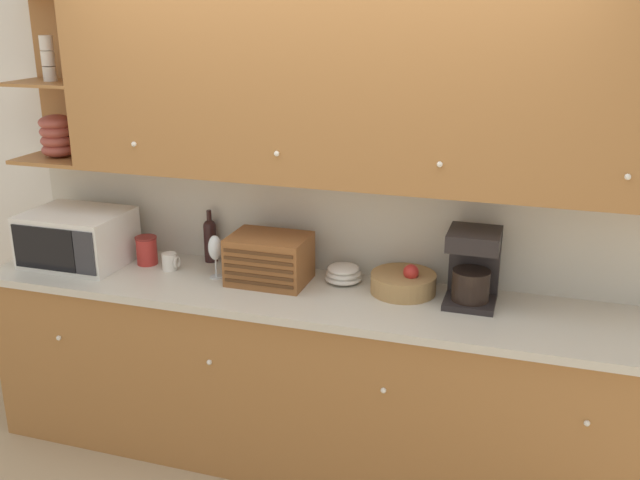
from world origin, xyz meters
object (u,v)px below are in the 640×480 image
at_px(mug, 170,261).
at_px(wine_bottle, 210,238).
at_px(wine_glass, 215,249).
at_px(microwave, 78,238).
at_px(fruit_basket, 404,283).
at_px(bread_box, 269,259).
at_px(coffee_maker, 473,266).
at_px(bowl_stack_on_counter, 343,274).
at_px(storage_canister, 147,250).

xyz_separation_m(mug, wine_bottle, (0.15, 0.19, 0.09)).
bearing_deg(wine_glass, microwave, -178.07).
bearing_deg(mug, fruit_basket, 3.23).
bearing_deg(microwave, wine_glass, 1.93).
relative_size(wine_bottle, bread_box, 0.74).
bearing_deg(fruit_basket, bread_box, -174.41).
distance_m(wine_glass, coffee_maker, 1.29).
distance_m(wine_bottle, bread_box, 0.46).
xyz_separation_m(wine_glass, bread_box, (0.28, 0.03, -0.03)).
xyz_separation_m(wine_glass, coffee_maker, (1.29, 0.08, 0.03)).
bearing_deg(bread_box, bowl_stack_on_counter, 16.53).
xyz_separation_m(microwave, wine_bottle, (0.67, 0.24, -0.01)).
height_order(mug, bowl_stack_on_counter, bowl_stack_on_counter).
xyz_separation_m(wine_bottle, bread_box, (0.42, -0.18, -0.01)).
distance_m(fruit_basket, coffee_maker, 0.35).
height_order(storage_canister, fruit_basket, fruit_basket).
bearing_deg(wine_glass, storage_canister, 170.92).
height_order(mug, coffee_maker, coffee_maker).
distance_m(microwave, coffee_maker, 2.09).
bearing_deg(fruit_basket, wine_glass, -174.08).
bearing_deg(storage_canister, wine_glass, -9.08).
height_order(storage_canister, wine_bottle, wine_bottle).
bearing_deg(bread_box, microwave, -176.83).
bearing_deg(wine_glass, coffee_maker, 3.64).
xyz_separation_m(storage_canister, fruit_basket, (1.40, 0.03, -0.03)).
xyz_separation_m(microwave, wine_glass, (0.80, 0.03, 0.01)).
height_order(microwave, mug, microwave).
bearing_deg(bowl_stack_on_counter, wine_glass, -167.73).
xyz_separation_m(wine_bottle, bowl_stack_on_counter, (0.78, -0.08, -0.09)).
xyz_separation_m(storage_canister, bowl_stack_on_counter, (1.09, 0.07, -0.03)).
distance_m(wine_bottle, wine_glass, 0.26).
xyz_separation_m(storage_canister, wine_bottle, (0.31, 0.14, 0.05)).
bearing_deg(wine_bottle, storage_canister, -155.06).
height_order(mug, wine_glass, wine_glass).
height_order(wine_bottle, bowl_stack_on_counter, wine_bottle).
height_order(mug, bread_box, bread_box).
bearing_deg(storage_canister, microwave, -164.71).
height_order(microwave, wine_glass, microwave).
height_order(storage_canister, coffee_maker, coffee_maker).
bearing_deg(storage_canister, fruit_basket, 1.15).
distance_m(wine_bottle, fruit_basket, 1.10).
bearing_deg(wine_glass, mug, 174.11).
bearing_deg(microwave, bowl_stack_on_counter, 6.58).
relative_size(microwave, wine_bottle, 1.80).
bearing_deg(fruit_basket, bowl_stack_on_counter, 172.76).
relative_size(microwave, bowl_stack_on_counter, 2.79).
relative_size(microwave, bread_box, 1.34).
xyz_separation_m(bread_box, bowl_stack_on_counter, (0.36, 0.11, -0.08)).
relative_size(microwave, fruit_basket, 1.64).
distance_m(microwave, wine_bottle, 0.71).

